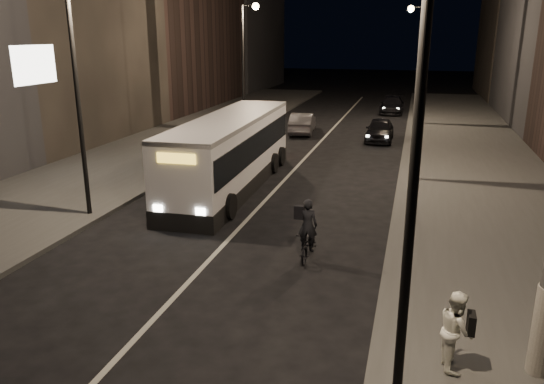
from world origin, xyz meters
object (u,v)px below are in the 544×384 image
Objects in this scene: streetlight_right_mid at (414,59)px; streetlight_left_far at (247,50)px; city_bus at (231,149)px; cyclist_on_bicycle at (308,239)px; car_far at (392,105)px; pedestrian_woman at (456,330)px; car_mid at (302,123)px; streetlight_left_near at (81,66)px; car_near at (380,130)px; streetlight_right_far at (417,49)px; streetlight_right_near at (400,110)px.

streetlight_right_mid is 14.62m from streetlight_left_far.
cyclist_on_bicycle is (4.73, -6.67, -1.03)m from city_bus.
streetlight_right_mid is 1.75× the size of car_far.
streetlight_right_mid is at bearing -3.66° from pedestrian_woman.
streetlight_left_far is 1.75× the size of car_far.
streetlight_left_far is at bearing 103.03° from city_bus.
city_bus is 25.39m from car_far.
cyclist_on_bicycle is 31.43m from car_far.
streetlight_left_near is at bearing 72.68° from car_mid.
car_near is at bearing -4.53° from streetlight_left_far.
streetlight_left_near is 19.97m from car_near.
streetlight_right_mid is 10.97m from cyclist_on_bicycle.
pedestrian_woman reaches higher than car_far.
car_mid is 12.44m from car_far.
streetlight_right_far reaches higher than cyclist_on_bicycle.
cyclist_on_bicycle is at bearing 96.28° from car_mid.
streetlight_right_far is 30.59m from pedestrian_woman.
streetlight_right_mid is 5.08× the size of pedestrian_woman.
pedestrian_woman is 23.76m from car_near.
car_near is at bearing 159.70° from car_mid.
car_near is at bearing -1.22° from pedestrian_woman.
streetlight_right_far reaches higher than pedestrian_woman.
car_mid is at bearing 165.47° from car_near.
cyclist_on_bicycle reaches higher than car_mid.
streetlight_left_far is 13.84m from city_bus.
streetlight_right_near is 13.33m from streetlight_left_near.
streetlight_right_far is at bearing 90.00° from streetlight_right_near.
city_bus is at bearing -114.43° from car_near.
streetlight_right_mid is 2.01× the size of car_near.
streetlight_right_mid is 14.97m from pedestrian_woman.
city_bus reaches higher than pedestrian_woman.
streetlight_right_mid is 0.71× the size of city_bus.
streetlight_right_far is at bearing 29.36° from streetlight_left_far.
streetlight_left_far reaches higher than car_near.
streetlight_left_near is (-10.66, -24.00, 0.00)m from streetlight_right_far.
pedestrian_woman is at bearing -54.64° from city_bus.
streetlight_right_near is at bearing -90.00° from streetlight_right_mid.
streetlight_right_mid reaches higher than city_bus.
pedestrian_woman is (1.28, 1.75, -4.40)m from streetlight_right_near.
streetlight_right_near is at bearing 98.55° from car_mid.
car_mid is (3.64, 18.60, -4.67)m from streetlight_left_near.
cyclist_on_bicycle is (-2.55, 6.44, -4.73)m from streetlight_right_near.
streetlight_left_near is 1.75× the size of car_far.
streetlight_left_far is at bearing -150.64° from streetlight_right_far.
cyclist_on_bicycle is at bearing 30.46° from pedestrian_woman.
streetlight_right_mid reaches higher than car_mid.
car_near is (8.81, -0.70, -4.67)m from streetlight_left_far.
streetlight_left_far reaches higher than car_mid.
streetlight_right_near reaches higher than pedestrian_woman.
streetlight_right_mid is 4.26× the size of cyclist_on_bicycle.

